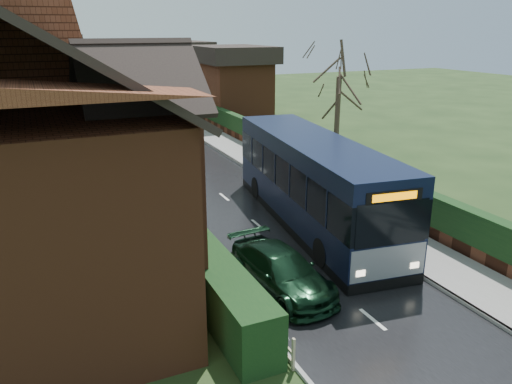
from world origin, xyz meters
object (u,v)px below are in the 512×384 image
bus (313,183)px  car_green (281,271)px  car_silver (162,184)px  bus_stop_sign (353,181)px  brick_house (18,151)px

bus → car_green: (-3.79, -4.51, -1.17)m
car_silver → bus_stop_sign: 9.38m
brick_house → car_green: brick_house is taller
car_green → bus_stop_sign: bearing=31.5°
bus → car_green: size_ratio=2.72×
brick_house → bus: (10.93, 0.40, -2.54)m
brick_house → car_silver: (5.93, 6.50, -3.69)m
car_silver → car_green: 10.67m
brick_house → car_silver: 9.54m
car_green → bus_stop_sign: (5.60, 4.24, 1.12)m
brick_house → bus: bearing=2.1°
brick_house → bus_stop_sign: (12.73, 0.14, -2.60)m
brick_house → car_green: size_ratio=3.21×
brick_house → car_green: 9.03m
car_green → car_silver: bearing=90.8°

